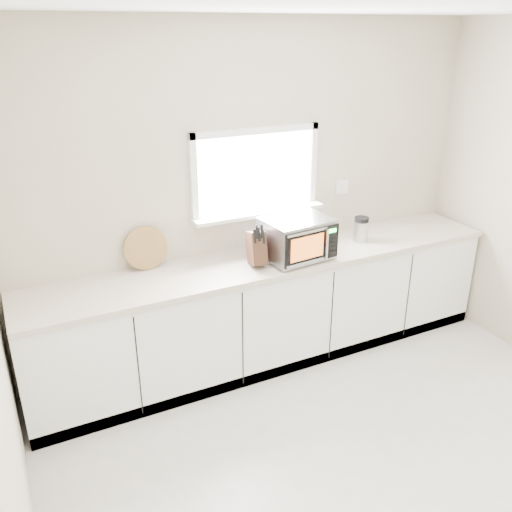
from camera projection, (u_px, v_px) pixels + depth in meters
ground at (402, 497)px, 3.26m from camera, size 4.00×4.00×0.00m
back_wall at (255, 194)px, 4.37m from camera, size 4.00×0.17×2.70m
cabinets at (271, 311)px, 4.49m from camera, size 3.92×0.60×0.88m
countertop at (272, 260)px, 4.30m from camera, size 3.92×0.64×0.04m
microwave at (297, 238)px, 4.22m from camera, size 0.54×0.44×0.33m
knife_block at (257, 247)px, 4.10m from camera, size 0.15×0.26×0.35m
cutting_board at (146, 248)px, 4.05m from camera, size 0.33×0.08×0.33m
coffee_grinder at (361, 229)px, 4.59m from camera, size 0.14×0.14×0.22m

